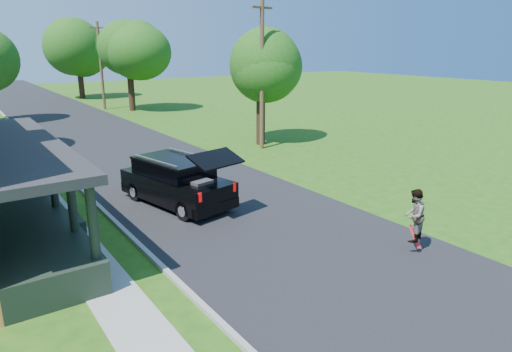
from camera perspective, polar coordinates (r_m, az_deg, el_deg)
ground at (r=13.88m, az=6.78°, el=-9.52°), size 140.00×140.00×0.00m
street at (r=31.06m, az=-18.30°, el=4.22°), size 8.00×120.00×0.02m
curb at (r=30.23m, az=-25.64°, el=3.12°), size 0.15×120.00×0.12m
sidewalk at (r=30.04m, az=-28.54°, el=2.67°), size 1.30×120.00×0.03m
black_suv at (r=17.73m, az=-9.89°, el=-0.68°), size 2.95×5.48×2.42m
skateboarder at (r=14.13m, az=19.16°, el=-4.67°), size 0.94×0.84×1.59m
skateboard at (r=14.63m, az=19.26°, el=-7.27°), size 0.37×0.53×0.62m
tree_right_near at (r=27.90m, az=0.51°, el=13.37°), size 5.58×5.75×7.15m
tree_right_mid at (r=44.43m, az=-15.77°, el=15.37°), size 6.45×6.49×8.97m
tree_right_far at (r=56.73m, az=-21.52°, el=15.16°), size 7.52×7.68×9.46m
utility_pole_near at (r=26.67m, az=0.74°, el=12.69°), size 1.50×0.34×8.49m
utility_pole_far at (r=46.14m, az=-18.82°, el=13.02°), size 1.54×0.26×8.01m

